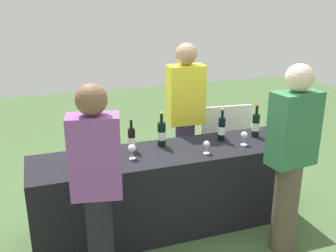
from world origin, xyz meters
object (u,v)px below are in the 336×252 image
at_px(ice_bucket, 86,150).
at_px(wine_glass_3, 132,149).
at_px(wine_glass_1, 91,154).
at_px(guest_1, 291,155).
at_px(wine_glass_5, 244,136).
at_px(wine_bottle_1, 162,134).
at_px(menu_board, 225,143).
at_px(server_pouring, 185,115).
at_px(wine_bottle_2, 222,129).
at_px(guest_0, 97,184).
at_px(wine_glass_0, 73,162).
at_px(wine_glass_4, 207,145).
at_px(wine_bottle_3, 256,125).
at_px(wine_bottle_0, 132,139).
at_px(wine_glass_2, 114,154).

bearing_deg(ice_bucket, wine_glass_3, -13.29).
relative_size(wine_glass_1, guest_1, 0.08).
height_order(wine_glass_3, wine_glass_5, same).
distance_m(wine_bottle_1, wine_glass_1, 0.74).
height_order(guest_1, menu_board, guest_1).
height_order(wine_glass_5, ice_bucket, ice_bucket).
bearing_deg(server_pouring, wine_bottle_2, 114.82).
bearing_deg(guest_0, wine_glass_0, 115.28).
relative_size(wine_bottle_1, wine_glass_4, 2.76).
bearing_deg(server_pouring, wine_glass_1, 32.88).
distance_m(wine_bottle_3, guest_1, 0.77).
distance_m(wine_bottle_1, wine_glass_5, 0.80).
distance_m(wine_glass_0, menu_board, 2.18).
height_order(wine_glass_1, wine_glass_5, same).
bearing_deg(wine_glass_4, wine_bottle_3, 20.38).
distance_m(wine_bottle_0, wine_glass_5, 1.09).
xyz_separation_m(wine_bottle_0, wine_glass_0, (-0.57, -0.31, -0.02)).
xyz_separation_m(wine_glass_5, server_pouring, (-0.34, 0.67, 0.05)).
distance_m(wine_glass_4, wine_glass_5, 0.44).
height_order(wine_bottle_0, wine_bottle_1, wine_bottle_1).
bearing_deg(wine_bottle_0, guest_1, -35.00).
bearing_deg(wine_glass_5, ice_bucket, 175.15).
relative_size(wine_bottle_0, wine_bottle_3, 0.90).
height_order(wine_glass_1, guest_1, guest_1).
bearing_deg(wine_glass_4, wine_glass_2, 179.84).
bearing_deg(guest_0, wine_glass_2, 76.24).
distance_m(wine_bottle_1, wine_bottle_3, 1.00).
bearing_deg(wine_glass_5, wine_glass_2, -176.85).
relative_size(wine_glass_3, wine_glass_5, 0.99).
distance_m(wine_bottle_0, server_pouring, 0.85).
relative_size(wine_bottle_2, menu_board, 0.36).
relative_size(wine_bottle_1, guest_1, 0.20).
height_order(wine_glass_5, guest_1, guest_1).
xyz_separation_m(wine_bottle_0, guest_1, (1.17, -0.82, 0.01)).
xyz_separation_m(wine_glass_0, wine_glass_1, (0.16, 0.11, 0.00)).
relative_size(wine_glass_2, menu_board, 0.16).
xyz_separation_m(wine_bottle_0, wine_bottle_2, (0.91, -0.04, 0.01)).
height_order(wine_bottle_3, guest_0, guest_0).
xyz_separation_m(wine_bottle_3, server_pouring, (-0.58, 0.50, 0.02)).
height_order(wine_glass_1, ice_bucket, ice_bucket).
bearing_deg(wine_glass_4, wine_bottle_1, 136.00).
bearing_deg(guest_1, wine_glass_3, 145.38).
xyz_separation_m(wine_glass_0, guest_1, (1.74, -0.50, 0.02)).
bearing_deg(server_pouring, wine_glass_2, 41.14).
bearing_deg(wine_glass_3, wine_glass_5, -1.82).
distance_m(wine_glass_0, server_pouring, 1.50).
bearing_deg(wine_glass_1, wine_bottle_2, 6.90).
relative_size(wine_glass_1, wine_glass_4, 1.11).
height_order(wine_glass_1, wine_glass_4, wine_glass_1).
height_order(ice_bucket, guest_1, guest_1).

